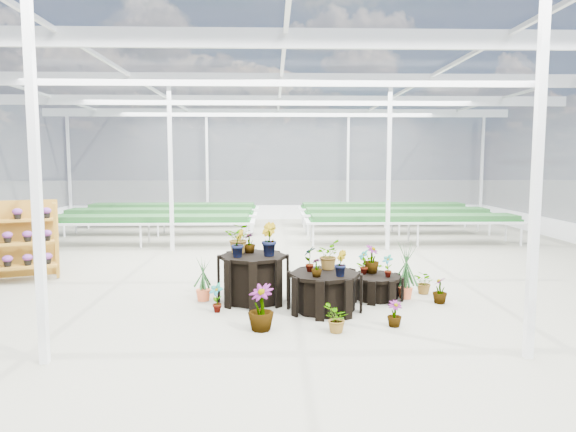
{
  "coord_description": "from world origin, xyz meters",
  "views": [
    {
      "loc": [
        -0.2,
        -10.14,
        2.45
      ],
      "look_at": [
        0.12,
        0.79,
        1.3
      ],
      "focal_mm": 32.0,
      "sensor_mm": 36.0,
      "label": 1
    }
  ],
  "objects_px": {
    "plinth_low": "(376,287)",
    "shelf_rack": "(18,241)",
    "plinth_mid": "(324,292)",
    "plinth_tall": "(253,278)"
  },
  "relations": [
    {
      "from": "plinth_tall",
      "to": "plinth_low",
      "type": "relative_size",
      "value": 1.29
    },
    {
      "from": "plinth_low",
      "to": "shelf_rack",
      "type": "relative_size",
      "value": 0.57
    },
    {
      "from": "plinth_mid",
      "to": "shelf_rack",
      "type": "bearing_deg",
      "value": 158.7
    },
    {
      "from": "plinth_mid",
      "to": "plinth_low",
      "type": "bearing_deg",
      "value": 34.99
    },
    {
      "from": "plinth_mid",
      "to": "shelf_rack",
      "type": "relative_size",
      "value": 0.73
    },
    {
      "from": "plinth_tall",
      "to": "shelf_rack",
      "type": "bearing_deg",
      "value": 160.04
    },
    {
      "from": "plinth_mid",
      "to": "plinth_tall",
      "type": "bearing_deg",
      "value": 153.43
    },
    {
      "from": "plinth_mid",
      "to": "plinth_low",
      "type": "distance_m",
      "value": 1.23
    },
    {
      "from": "plinth_tall",
      "to": "plinth_low",
      "type": "height_order",
      "value": "plinth_tall"
    },
    {
      "from": "plinth_mid",
      "to": "plinth_low",
      "type": "relative_size",
      "value": 1.28
    }
  ]
}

